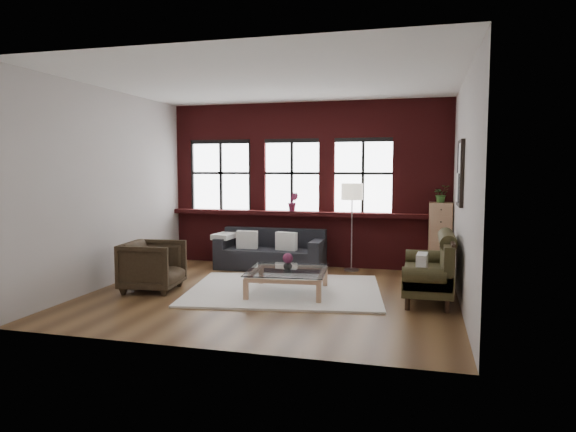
% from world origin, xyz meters
% --- Properties ---
extents(floor, '(5.50, 5.50, 0.00)m').
position_xyz_m(floor, '(0.00, 0.00, 0.00)').
color(floor, '#53371E').
rests_on(floor, ground).
extents(ceiling, '(5.50, 5.50, 0.00)m').
position_xyz_m(ceiling, '(0.00, 0.00, 3.20)').
color(ceiling, white).
rests_on(ceiling, ground).
extents(wall_back, '(5.50, 0.00, 5.50)m').
position_xyz_m(wall_back, '(0.00, 2.50, 1.60)').
color(wall_back, '#B6AFAA').
rests_on(wall_back, ground).
extents(wall_front, '(5.50, 0.00, 5.50)m').
position_xyz_m(wall_front, '(0.00, -2.50, 1.60)').
color(wall_front, '#B6AFAA').
rests_on(wall_front, ground).
extents(wall_left, '(0.00, 5.00, 5.00)m').
position_xyz_m(wall_left, '(-2.75, 0.00, 1.60)').
color(wall_left, '#B6AFAA').
rests_on(wall_left, ground).
extents(wall_right, '(0.00, 5.00, 5.00)m').
position_xyz_m(wall_right, '(2.75, 0.00, 1.60)').
color(wall_right, '#B6AFAA').
rests_on(wall_right, ground).
extents(brick_backwall, '(5.50, 0.12, 3.20)m').
position_xyz_m(brick_backwall, '(0.00, 2.44, 1.60)').
color(brick_backwall, '#501214').
rests_on(brick_backwall, floor).
extents(sill_ledge, '(5.50, 0.30, 0.08)m').
position_xyz_m(sill_ledge, '(0.00, 2.35, 1.04)').
color(sill_ledge, '#501214').
rests_on(sill_ledge, brick_backwall).
extents(window_left, '(1.38, 0.10, 1.50)m').
position_xyz_m(window_left, '(-1.80, 2.45, 1.75)').
color(window_left, black).
rests_on(window_left, brick_backwall).
extents(window_mid, '(1.38, 0.10, 1.50)m').
position_xyz_m(window_mid, '(-0.30, 2.45, 1.75)').
color(window_mid, black).
rests_on(window_mid, brick_backwall).
extents(window_right, '(1.38, 0.10, 1.50)m').
position_xyz_m(window_right, '(1.10, 2.45, 1.75)').
color(window_right, black).
rests_on(window_right, brick_backwall).
extents(wall_poster, '(0.05, 0.74, 0.94)m').
position_xyz_m(wall_poster, '(2.72, 0.30, 1.85)').
color(wall_poster, black).
rests_on(wall_poster, wall_right).
extents(shag_rug, '(3.27, 2.74, 0.03)m').
position_xyz_m(shag_rug, '(0.14, 0.23, 0.02)').
color(shag_rug, silver).
rests_on(shag_rug, floor).
extents(dark_sofa, '(2.04, 0.83, 0.74)m').
position_xyz_m(dark_sofa, '(-0.59, 1.90, 0.37)').
color(dark_sofa, black).
rests_on(dark_sofa, floor).
extents(pillow_a, '(0.41, 0.18, 0.34)m').
position_xyz_m(pillow_a, '(-1.03, 1.80, 0.56)').
color(pillow_a, silver).
rests_on(pillow_a, dark_sofa).
extents(pillow_b, '(0.42, 0.21, 0.34)m').
position_xyz_m(pillow_b, '(-0.25, 1.80, 0.56)').
color(pillow_b, silver).
rests_on(pillow_b, dark_sofa).
extents(vintage_settee, '(0.78, 1.75, 0.93)m').
position_xyz_m(vintage_settee, '(2.30, 0.35, 0.47)').
color(vintage_settee, '#302B16').
rests_on(vintage_settee, floor).
extents(pillow_settee, '(0.17, 0.39, 0.34)m').
position_xyz_m(pillow_settee, '(2.22, -0.18, 0.58)').
color(pillow_settee, silver).
rests_on(pillow_settee, vintage_settee).
extents(armchair, '(0.95, 0.92, 0.78)m').
position_xyz_m(armchair, '(-1.88, -0.26, 0.39)').
color(armchair, black).
rests_on(armchair, floor).
extents(coffee_table, '(1.29, 1.29, 0.39)m').
position_xyz_m(coffee_table, '(0.24, 0.04, 0.19)').
color(coffee_table, tan).
rests_on(coffee_table, shag_rug).
extents(vase, '(0.16, 0.16, 0.14)m').
position_xyz_m(vase, '(0.24, 0.04, 0.45)').
color(vase, '#B2B2B2').
rests_on(vase, coffee_table).
extents(flowers, '(0.16, 0.16, 0.16)m').
position_xyz_m(flowers, '(0.24, 0.04, 0.56)').
color(flowers, '#6C2544').
rests_on(flowers, vase).
extents(drawer_chest, '(0.40, 0.40, 1.31)m').
position_xyz_m(drawer_chest, '(2.53, 2.15, 0.65)').
color(drawer_chest, tan).
rests_on(drawer_chest, floor).
extents(potted_plant_top, '(0.34, 0.32, 0.31)m').
position_xyz_m(potted_plant_top, '(2.53, 2.15, 1.47)').
color(potted_plant_top, '#2D5923').
rests_on(potted_plant_top, drawer_chest).
extents(floor_lamp, '(0.40, 0.40, 1.79)m').
position_xyz_m(floor_lamp, '(0.94, 2.10, 0.90)').
color(floor_lamp, '#A5A5A8').
rests_on(floor_lamp, floor).
extents(sill_plant, '(0.23, 0.20, 0.37)m').
position_xyz_m(sill_plant, '(-0.25, 2.32, 1.27)').
color(sill_plant, '#6C2544').
rests_on(sill_plant, sill_ledge).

